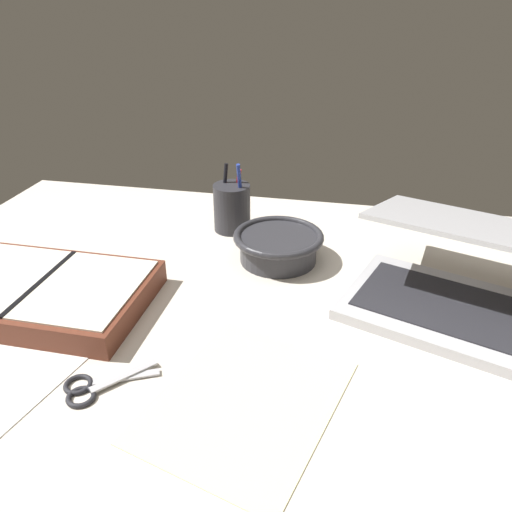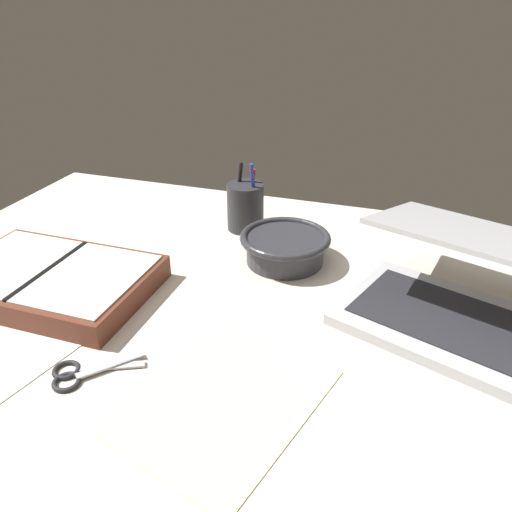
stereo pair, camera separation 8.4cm
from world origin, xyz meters
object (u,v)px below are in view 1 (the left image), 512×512
at_px(laptop, 457,280).
at_px(pen_cup, 232,207).
at_px(scissors, 91,387).
at_px(bowl, 278,245).
at_px(planner, 44,293).

distance_m(laptop, pen_cup, 0.48).
distance_m(laptop, scissors, 0.58).
xyz_separation_m(bowl, planner, (-0.36, -0.23, -0.01)).
bearing_deg(laptop, pen_cup, 173.31).
height_order(planner, scissors, planner).
bearing_deg(planner, bowl, 33.19).
xyz_separation_m(pen_cup, scissors, (-0.06, -0.52, -0.05)).
xyz_separation_m(bowl, pen_cup, (-0.12, 0.12, 0.02)).
distance_m(bowl, pen_cup, 0.17).
distance_m(pen_cup, scissors, 0.52).
xyz_separation_m(planner, scissors, (0.17, -0.17, -0.02)).
bearing_deg(laptop, scissors, -128.89).
bearing_deg(planner, pen_cup, 56.14).
xyz_separation_m(bowl, scissors, (-0.19, -0.40, -0.03)).
bearing_deg(scissors, bowl, 27.91).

